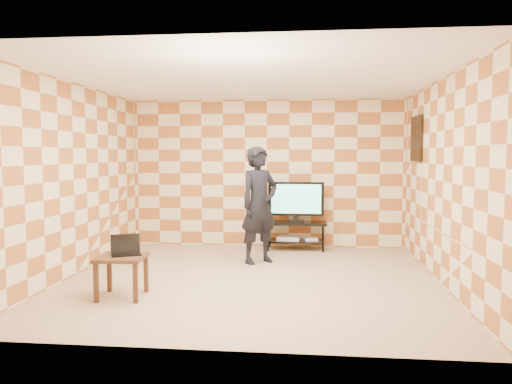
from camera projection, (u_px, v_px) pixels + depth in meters
floor at (251, 279)px, 6.80m from camera, size 5.00×5.00×0.00m
wall_back at (267, 173)px, 9.18m from camera, size 5.00×0.02×2.70m
wall_front at (217, 196)px, 4.22m from camera, size 5.00×0.02×2.70m
wall_left at (74, 180)px, 6.97m from camera, size 0.02×5.00×2.70m
wall_right at (443, 182)px, 6.44m from camera, size 0.02×5.00×2.70m
ceiling at (251, 79)px, 6.60m from camera, size 5.00×5.00×0.02m
wall_art at (416, 139)px, 7.93m from camera, size 0.04×0.72×0.72m
tv_stand at (296, 229)px, 8.90m from camera, size 1.09×0.49×0.50m
tv at (296, 200)px, 8.85m from camera, size 0.98×0.19×0.71m
dvd_player at (289, 238)px, 8.91m from camera, size 0.43×0.32×0.07m
game_console at (311, 239)px, 8.86m from camera, size 0.25×0.20×0.05m
side_table at (122, 263)px, 5.92m from camera, size 0.58×0.58×0.50m
laptop at (126, 250)px, 6.01m from camera, size 0.43×0.39×0.23m
person at (259, 205)px, 7.79m from camera, size 0.79×0.77×1.82m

